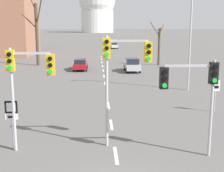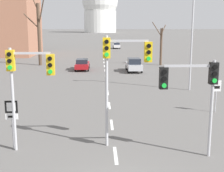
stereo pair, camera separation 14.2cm
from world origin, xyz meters
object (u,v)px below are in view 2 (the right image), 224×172
Objects in this scene: street_lamp_right at (188,30)px; sedan_near_left at (117,45)px; traffic_signal_near_left at (25,74)px; sedan_mid_centre at (134,65)px; traffic_signal_centre_tall at (121,63)px; speed_limit_sign at (216,90)px; sedan_near_right at (82,64)px; route_sign_post at (12,116)px; traffic_signal_near_right at (195,84)px.

street_lamp_right reaches higher than sedan_near_left.
sedan_mid_centre is (7.81, 25.18, -2.85)m from traffic_signal_near_left.
sedan_mid_centre is at bearing -89.87° from sedan_near_left.
sedan_mid_centre is at bearing 82.21° from traffic_signal_centre_tall.
traffic_signal_near_left is at bearing -151.76° from speed_limit_sign.
street_lamp_right is at bearing -52.87° from sedan_near_right.
speed_limit_sign is 23.21m from sedan_near_right.
sedan_mid_centre is at bearing -14.67° from sedan_near_right.
traffic_signal_centre_tall reaches higher than sedan_mid_centre.
traffic_signal_centre_tall is 5.77m from route_sign_post.
traffic_signal_centre_tall is 9.32m from speed_limit_sign.
sedan_near_right is (-6.59, -37.08, -0.04)m from sedan_near_left.
street_lamp_right is at bearing 50.08° from traffic_signal_near_left.
route_sign_post is 13.49m from speed_limit_sign.
speed_limit_sign reaches higher than sedan_mid_centre.
route_sign_post is at bearing -97.60° from sedan_near_left.
street_lamp_right is 1.96× the size of sedan_near_right.
route_sign_post is 0.55× the size of sedan_mid_centre.
street_lamp_right is 2.25× the size of sedan_near_left.
street_lamp_right reaches higher than sedan_near_right.
traffic_signal_near_left is 1.11× the size of sedan_mid_centre.
speed_limit_sign is at bearing -89.63° from street_lamp_right.
route_sign_post is at bearing -132.22° from street_lamp_right.
street_lamp_right is (6.87, 13.10, 1.29)m from traffic_signal_centre_tall.
street_lamp_right is 50.84m from sedan_near_left.
sedan_near_left is at bearing 90.13° from sedan_mid_centre.
traffic_signal_centre_tall is at bearing -82.92° from sedan_near_right.
sedan_near_left is at bearing 89.89° from traffic_signal_near_right.
sedan_near_left is 38.83m from sedan_mid_centre.
street_lamp_right is at bearing 75.73° from traffic_signal_near_right.
street_lamp_right reaches higher than route_sign_post.
traffic_signal_centre_tall reaches higher than sedan_near_left.
traffic_signal_near_right is 26.35m from sedan_mid_centre.
traffic_signal_near_left reaches higher than sedan_near_right.
sedan_mid_centre is (3.39, 24.77, -3.27)m from traffic_signal_centre_tall.
sedan_mid_centre is (6.68, -1.75, 0.11)m from sedan_near_right.
street_lamp_right is at bearing -73.39° from sedan_mid_centre.
traffic_signal_centre_tall reaches higher than traffic_signal_near_right.
street_lamp_right is (12.08, 13.31, 3.75)m from route_sign_post.
route_sign_post is at bearing -108.99° from sedan_mid_centre.
speed_limit_sign is at bearing 62.33° from traffic_signal_near_right.
traffic_signal_near_right reaches higher than sedan_near_right.
route_sign_post is 18.37m from street_lamp_right.
sedan_near_left is at bearing 94.05° from street_lamp_right.
traffic_signal_near_right is 8.64m from route_sign_post.
traffic_signal_centre_tall reaches higher than speed_limit_sign.
sedan_mid_centre is at bearing 72.76° from traffic_signal_near_left.
sedan_near_left is (8.51, 63.82, -0.87)m from route_sign_post.
route_sign_post reaches higher than sedan_near_right.
speed_limit_sign is 0.26× the size of street_lamp_right.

